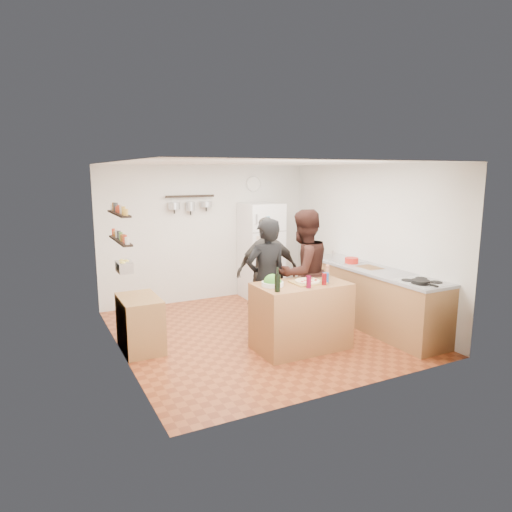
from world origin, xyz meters
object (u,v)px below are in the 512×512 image
salad_bowl (273,284)px  skillet (421,282)px  red_bowl (352,261)px  wall_clock (253,184)px  person_center (303,273)px  prep_island (301,316)px  counter_run (372,298)px  side_table (140,323)px  wine_bottle (277,283)px  fridge (261,251)px  person_back (267,271)px  salt_canister (326,278)px  person_left (266,280)px  pepper_mill (327,273)px

salad_bowl → skillet: 1.97m
red_bowl → wall_clock: wall_clock is taller
salad_bowl → person_center: person_center is taller
prep_island → skillet: bearing=-28.7°
counter_run → side_table: 3.51m
wall_clock → person_center: bearing=-99.3°
wine_bottle → fridge: fridge is taller
salad_bowl → person_back: bearing=64.8°
counter_run → wine_bottle: bearing=-166.2°
salt_canister → red_bowl: (1.13, 0.86, -0.01)m
wine_bottle → person_left: size_ratio=0.12×
person_left → side_table: 1.83m
person_center → side_table: size_ratio=2.31×
person_center → salad_bowl: bearing=19.6°
salad_bowl → skillet: bearing=-24.1°
prep_island → salt_canister: size_ratio=9.08×
person_left → salad_bowl: bearing=69.7°
salt_canister → wine_bottle: bearing=-172.9°
salt_canister → pepper_mill: bearing=48.6°
pepper_mill → skillet: bearing=-40.9°
person_left → side_table: person_left is taller
prep_island → red_bowl: red_bowl is taller
salad_bowl → salt_canister: (0.72, -0.17, 0.04)m
wine_bottle → counter_run: bearing=13.8°
red_bowl → person_center: bearing=-167.0°
red_bowl → person_left: bearing=-172.4°
person_center → person_back: bearing=-78.8°
wine_bottle → fridge: size_ratio=0.12×
wall_clock → skillet: bearing=-79.9°
person_center → counter_run: 1.26m
prep_island → fridge: (0.73, 2.57, 0.45)m
prep_island → fridge: fridge is taller
prep_island → counter_run: (1.48, 0.27, -0.01)m
skillet → fridge: fridge is taller
person_left → fridge: fridge is taller
fridge → red_bowl: bearing=-69.0°
salad_bowl → wine_bottle: size_ratio=1.32×
person_left → wall_clock: (0.99, 2.38, 1.27)m
prep_island → counter_run: prep_island is taller
person_left → fridge: bearing=-117.1°
fridge → side_table: 3.18m
salad_bowl → person_left: bearing=71.1°
counter_run → red_bowl: (-0.05, 0.48, 0.52)m
person_back → fridge: size_ratio=0.94×
counter_run → red_bowl: bearing=96.0°
red_bowl → person_back: bearing=164.2°
side_table → wall_clock: bearing=35.9°
person_center → wine_bottle: bearing=29.8°
fridge → person_left: bearing=-115.8°
person_center → salt_canister: bearing=76.0°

